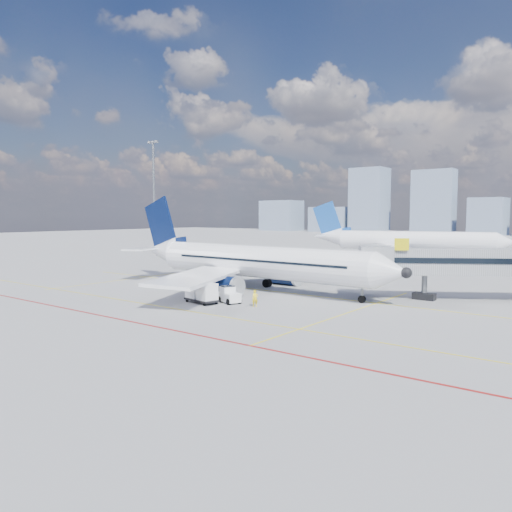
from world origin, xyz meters
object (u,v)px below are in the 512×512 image
(baggage_tug, at_px, (229,295))
(cargo_dolly, at_px, (201,292))
(second_aircraft, at_px, (406,241))
(ramp_worker, at_px, (255,298))
(belt_loader, at_px, (193,284))
(main_aircraft, at_px, (249,262))

(baggage_tug, distance_m, cargo_dolly, 2.71)
(baggage_tug, bearing_deg, second_aircraft, 116.83)
(second_aircraft, bearing_deg, ramp_worker, -94.28)
(belt_loader, xyz_separation_m, ramp_worker, (12.65, -4.64, 0.20))
(baggage_tug, distance_m, ramp_worker, 3.27)
(second_aircraft, height_order, cargo_dolly, second_aircraft)
(cargo_dolly, bearing_deg, main_aircraft, 111.31)
(second_aircraft, height_order, belt_loader, second_aircraft)
(main_aircraft, height_order, belt_loader, main_aircraft)
(belt_loader, bearing_deg, second_aircraft, 79.65)
(cargo_dolly, xyz_separation_m, ramp_worker, (5.35, 1.64, -0.33))
(main_aircraft, bearing_deg, ramp_worker, -47.14)
(baggage_tug, bearing_deg, ramp_worker, 19.65)
(main_aircraft, distance_m, belt_loader, 7.06)
(main_aircraft, xyz_separation_m, second_aircraft, (-2.57, 55.54, -0.00))
(main_aircraft, height_order, cargo_dolly, main_aircraft)
(main_aircraft, xyz_separation_m, cargo_dolly, (1.92, -10.00, -2.11))
(cargo_dolly, distance_m, ramp_worker, 5.60)
(cargo_dolly, distance_m, belt_loader, 9.64)
(belt_loader, bearing_deg, cargo_dolly, -48.29)
(main_aircraft, distance_m, baggage_tug, 9.51)
(second_aircraft, xyz_separation_m, ramp_worker, (9.84, -63.90, -2.44))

